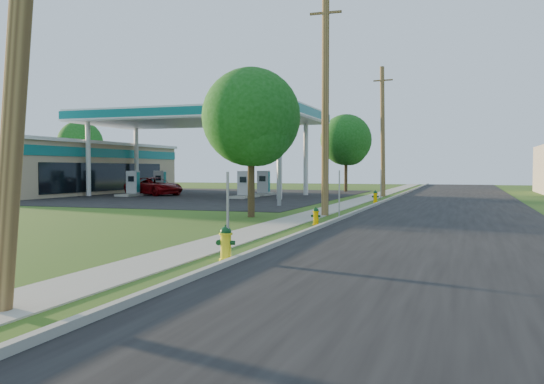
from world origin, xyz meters
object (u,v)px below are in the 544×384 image
(fuel_pump_sw, at_px, (160,185))
(tree_lot, at_px, (347,142))
(tree_verge, at_px, (253,121))
(tree_back, at_px, (81,145))
(hydrant_mid, at_px, (316,216))
(utility_pole_mid, at_px, (325,102))
(price_pylon, at_px, (279,107))
(fuel_pump_nw, at_px, (133,186))
(hydrant_far, at_px, (375,197))
(utility_pole_far, at_px, (383,131))
(hydrant_near, at_px, (226,243))
(car_red, at_px, (154,186))
(fuel_pump_ne, at_px, (244,188))
(fuel_pump_se, at_px, (264,186))

(fuel_pump_sw, height_order, tree_lot, tree_lot)
(tree_verge, distance_m, tree_back, 38.92)
(tree_lot, distance_m, hydrant_mid, 30.98)
(fuel_pump_sw, bearing_deg, utility_pole_mid, -43.52)
(price_pylon, bearing_deg, fuel_pump_nw, 151.82)
(utility_pole_mid, bearing_deg, fuel_pump_nw, 144.01)
(fuel_pump_sw, xyz_separation_m, hydrant_far, (18.62, -7.15, -0.34))
(tree_back, height_order, hydrant_far, tree_back)
(utility_pole_far, distance_m, tree_back, 32.07)
(tree_verge, xyz_separation_m, tree_back, (-28.63, 26.36, 0.37))
(fuel_pump_nw, xyz_separation_m, tree_verge, (15.16, -14.72, 3.37))
(tree_back, bearing_deg, hydrant_near, -49.33)
(utility_pole_mid, distance_m, car_red, 22.67)
(utility_pole_far, relative_size, hydrant_far, 12.09)
(utility_pole_mid, distance_m, fuel_pump_sw, 25.05)
(hydrant_near, bearing_deg, fuel_pump_sw, 122.12)
(tree_verge, relative_size, tree_back, 0.92)
(fuel_pump_nw, distance_m, hydrant_far, 18.89)
(fuel_pump_sw, relative_size, tree_verge, 0.50)
(price_pylon, bearing_deg, hydrant_mid, -64.84)
(fuel_pump_ne, relative_size, fuel_pump_sw, 1.00)
(fuel_pump_nw, distance_m, tree_lot, 19.26)
(utility_pole_far, relative_size, hydrant_near, 11.57)
(tree_back, bearing_deg, utility_pole_mid, -38.16)
(fuel_pump_sw, relative_size, tree_back, 0.46)
(fuel_pump_ne, xyz_separation_m, fuel_pump_se, (0.00, 4.00, 0.00))
(hydrant_mid, xyz_separation_m, hydrant_far, (0.05, 14.09, 0.06))
(fuel_pump_ne, xyz_separation_m, tree_verge, (6.16, -14.72, 3.37))
(tree_back, distance_m, hydrant_far, 35.57)
(price_pylon, relative_size, car_red, 1.36)
(hydrant_near, xyz_separation_m, hydrant_far, (-0.07, 22.62, -0.02))
(fuel_pump_se, distance_m, car_red, 8.45)
(utility_pole_mid, distance_m, fuel_pump_nw, 22.52)
(fuel_pump_ne, xyz_separation_m, fuel_pump_sw, (-9.00, 4.00, 0.00))
(utility_pole_mid, bearing_deg, fuel_pump_sw, 136.48)
(tree_lot, relative_size, hydrant_mid, 10.26)
(utility_pole_mid, bearing_deg, utility_pole_far, 90.00)
(tree_back, bearing_deg, utility_pole_far, -11.96)
(fuel_pump_se, relative_size, price_pylon, 0.47)
(utility_pole_mid, distance_m, hydrant_near, 13.58)
(tree_lot, height_order, hydrant_far, tree_lot)
(tree_back, relative_size, hydrant_mid, 10.29)
(tree_lot, xyz_separation_m, hydrant_mid, (4.93, -30.31, -4.12))
(utility_pole_mid, xyz_separation_m, price_pylon, (-3.90, 5.50, 0.48))
(fuel_pump_nw, relative_size, fuel_pump_ne, 1.00)
(tree_lot, bearing_deg, fuel_pump_se, -117.15)
(fuel_pump_ne, height_order, fuel_pump_se, same)
(fuel_pump_ne, relative_size, fuel_pump_se, 1.00)
(fuel_pump_se, height_order, car_red, fuel_pump_se)
(utility_pole_far, bearing_deg, tree_lot, 117.81)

